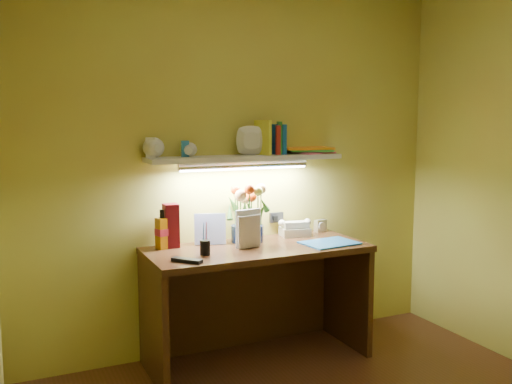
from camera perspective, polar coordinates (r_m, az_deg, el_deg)
desk at (r=3.72m, az=0.13°, el=-11.12°), size 1.40×0.60×0.75m
flower_bouquet at (r=3.73m, az=-0.88°, el=-2.16°), size 0.29×0.29×0.37m
telephone at (r=3.94m, az=3.89°, el=-3.56°), size 0.22×0.18×0.12m
desk_clock at (r=4.09m, az=6.46°, el=-3.37°), size 0.09×0.06×0.09m
whisky_bottle at (r=3.58m, az=-9.37°, el=-3.70°), size 0.08×0.08×0.25m
whisky_box at (r=3.61m, az=-8.50°, el=-3.35°), size 0.09×0.09×0.28m
pen_cup at (r=3.40m, az=-5.12°, el=-5.04°), size 0.08×0.08×0.15m
art_card at (r=3.67m, az=-4.63°, el=-3.70°), size 0.20×0.10×0.20m
tv_remote at (r=3.26m, az=-6.92°, el=-6.79°), size 0.16×0.17×0.02m
blue_folder at (r=3.73m, az=7.37°, el=-5.07°), size 0.37×0.28×0.01m
desk_book_a at (r=3.51m, az=-1.75°, el=-4.13°), size 0.16×0.03×0.21m
desk_book_b at (r=3.54m, az=-1.99°, el=-3.78°), size 0.18×0.04×0.24m
wall_shelf at (r=3.71m, az=-0.65°, el=4.03°), size 1.32×0.33×0.26m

